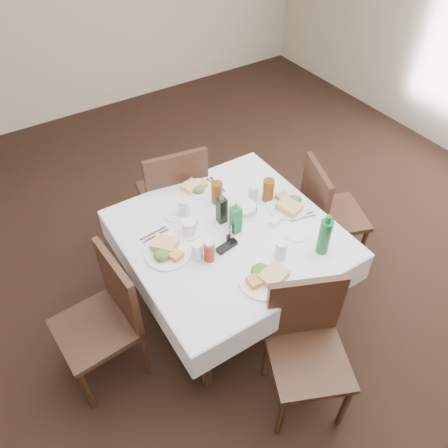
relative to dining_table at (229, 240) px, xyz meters
name	(u,v)px	position (x,y,z in m)	size (l,w,h in m)	color
ground_plane	(254,300)	(0.17, -0.11, -0.68)	(7.00, 7.00, 0.00)	black
room_shell	(270,99)	(0.17, -0.11, 1.03)	(6.04, 7.04, 2.80)	#BCB09B
dining_table	(229,240)	(0.00, 0.00, 0.00)	(1.32, 1.32, 0.76)	black
chair_north	(174,192)	(-0.02, 0.75, -0.11)	(0.55, 0.55, 1.01)	black
chair_south	(306,340)	(0.01, -0.80, -0.14)	(0.59, 0.59, 0.94)	black
chair_east	(326,209)	(0.88, -0.01, -0.15)	(0.57, 0.57, 0.93)	black
chair_west	(107,313)	(-0.89, -0.01, -0.13)	(0.48, 0.48, 0.96)	black
meal_north	(196,188)	(0.03, 0.49, 0.10)	(0.24, 0.24, 0.05)	white
meal_south	(266,277)	(-0.04, -0.45, 0.11)	(0.31, 0.31, 0.07)	white
meal_east	(289,204)	(0.48, -0.02, 0.11)	(0.29, 0.29, 0.06)	white
meal_west	(167,251)	(-0.43, 0.05, 0.11)	(0.29, 0.29, 0.06)	white
side_plate_a	(176,215)	(-0.22, 0.32, 0.09)	(0.16, 0.16, 0.01)	white
side_plate_b	(296,235)	(0.35, -0.26, 0.09)	(0.14, 0.14, 0.01)	white
water_n	(184,208)	(-0.17, 0.30, 0.15)	(0.07, 0.07, 0.13)	silver
water_s	(281,250)	(0.14, -0.36, 0.15)	(0.07, 0.07, 0.13)	silver
water_e	(253,193)	(0.31, 0.18, 0.14)	(0.06, 0.06, 0.12)	silver
water_w	(197,251)	(-0.29, -0.09, 0.14)	(0.07, 0.07, 0.12)	silver
iced_tea_a	(217,193)	(0.09, 0.30, 0.16)	(0.08, 0.08, 0.16)	#68370E
iced_tea_b	(268,190)	(0.41, 0.13, 0.16)	(0.08, 0.08, 0.17)	#68370E
bread_basket	(243,209)	(0.18, 0.10, 0.11)	(0.19, 0.19, 0.06)	silver
oil_cruet_dark	(222,209)	(0.01, 0.11, 0.19)	(0.06, 0.06, 0.24)	black
oil_cruet_green	(236,219)	(0.04, -0.01, 0.19)	(0.06, 0.06, 0.25)	#166930
ketchup_bottle	(209,251)	(-0.23, -0.13, 0.15)	(0.07, 0.07, 0.15)	maroon
salt_shaker	(229,229)	(-0.01, -0.02, 0.12)	(0.04, 0.04, 0.09)	white
pepper_shaker	(229,236)	(-0.04, -0.06, 0.12)	(0.03, 0.03, 0.07)	#3A2618
coffee_mug	(189,228)	(-0.22, 0.13, 0.13)	(0.16, 0.15, 0.11)	white
sunglasses	(227,246)	(-0.09, -0.11, 0.10)	(0.15, 0.07, 0.03)	black
green_bottle	(325,236)	(0.39, -0.45, 0.21)	(0.08, 0.08, 0.29)	#166930
sugar_caddy	(275,221)	(0.30, -0.10, 0.10)	(0.10, 0.08, 0.04)	white
cutlery_n	(216,185)	(0.18, 0.45, 0.09)	(0.05, 0.20, 0.01)	silver
cutlery_s	(256,287)	(-0.12, -0.46, 0.08)	(0.08, 0.19, 0.01)	silver
cutlery_e	(302,217)	(0.49, -0.15, 0.09)	(0.19, 0.08, 0.01)	silver
cutlery_w	(155,235)	(-0.42, 0.23, 0.09)	(0.20, 0.07, 0.01)	silver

